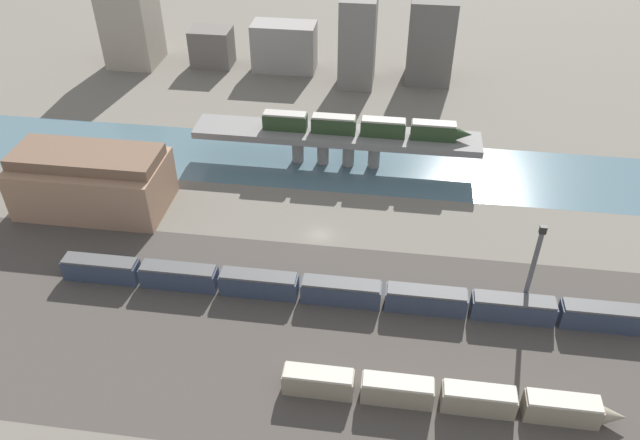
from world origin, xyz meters
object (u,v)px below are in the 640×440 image
at_px(train_yard_near, 446,396).
at_px(train_yard_mid, 351,293).
at_px(train_on_bridge, 364,126).
at_px(signal_tower, 532,269).
at_px(warehouse_building, 92,180).

distance_m(train_yard_near, train_yard_mid, 23.21).
bearing_deg(train_yard_mid, train_yard_near, -50.76).
height_order(train_on_bridge, train_yard_mid, train_on_bridge).
distance_m(train_on_bridge, train_yard_mid, 42.16).
bearing_deg(train_yard_near, train_yard_mid, 129.24).
height_order(train_yard_near, signal_tower, signal_tower).
bearing_deg(signal_tower, train_yard_mid, -175.20).
bearing_deg(train_on_bridge, train_yard_near, -74.71).
xyz_separation_m(train_on_bridge, train_yard_near, (16.25, -59.45, -7.53)).
relative_size(train_yard_near, signal_tower, 2.77).
distance_m(train_yard_mid, warehouse_building, 55.29).
bearing_deg(train_yard_mid, warehouse_building, 158.82).
distance_m(train_on_bridge, train_yard_near, 62.09).
distance_m(train_on_bridge, signal_tower, 48.65).
bearing_deg(train_yard_mid, signal_tower, 4.80).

